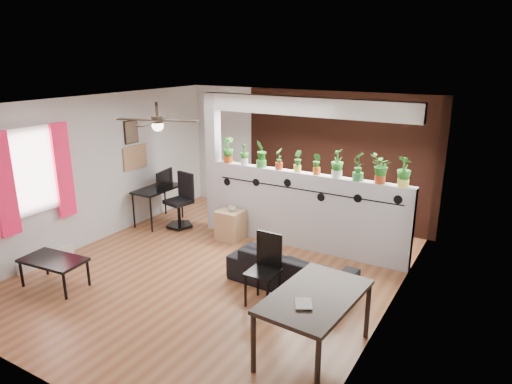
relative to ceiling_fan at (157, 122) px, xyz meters
The scene contains 31 objects.
room_shell 1.33m from the ceiling_fan, 20.56° to the left, with size 6.30×7.10×2.90m.
partition_wall 2.91m from the ceiling_fan, 48.37° to the left, with size 3.60×0.18×1.35m, color #BCBCC1.
ceiling_header 2.41m from the ceiling_fan, 48.37° to the left, with size 3.60×0.18×0.30m, color white.
pier_column 2.09m from the ceiling_fan, 99.77° to the left, with size 0.22×0.20×2.60m, color #BCBCC1.
brick_panel 3.78m from the ceiling_fan, 63.93° to the left, with size 3.90×0.05×2.60m, color brown.
vine_decal 2.64m from the ceiling_fan, 46.80° to the left, with size 3.31×0.01×0.30m.
window_assembly 2.13m from the ceiling_fan, 152.87° to the right, with size 0.09×1.30×1.55m.
baseboard_heater 2.96m from the ceiling_fan, 152.65° to the right, with size 0.08×1.00×0.18m, color silver.
corkboard 2.38m from the ceiling_fan, 144.85° to the left, with size 0.03×0.60×0.45m, color #A3764E.
framed_art 2.19m from the ceiling_fan, 145.97° to the left, with size 0.03×0.34×0.44m.
ceiling_fan is the anchor object (origin of this frame).
potted_plant_0 1.94m from the ceiling_fan, 89.36° to the left, with size 0.30×0.27×0.46m.
potted_plant_1 1.99m from the ceiling_fan, 78.35° to the left, with size 0.23×0.21×0.38m.
potted_plant_2 2.07m from the ceiling_fan, 68.14° to the left, with size 0.27×0.30×0.48m.
potted_plant_3 2.23m from the ceiling_fan, 59.19° to the left, with size 0.22×0.23×0.37m.
potted_plant_4 2.42m from the ceiling_fan, 51.64° to the left, with size 0.22×0.22×0.36m.
potted_plant_5 2.64m from the ceiling_fan, 45.39° to the left, with size 0.22×0.21×0.36m.
potted_plant_6 2.88m from the ceiling_fan, 40.24° to the left, with size 0.21×0.25×0.47m.
potted_plant_7 3.15m from the ceiling_fan, 36.00° to the left, with size 0.27×0.30×0.47m.
potted_plant_8 3.43m from the ceiling_fan, 32.47° to the left, with size 0.24×0.27×0.46m.
potted_plant_9 3.72m from the ceiling_fan, 29.51° to the left, with size 0.30×0.27×0.47m.
sofa 2.91m from the ceiling_fan, 12.42° to the left, with size 1.75×0.69×0.51m, color black.
cube_shelf 2.52m from the ceiling_fan, 79.59° to the left, with size 0.45×0.40×0.55m, color tan.
cup 2.27m from the ceiling_fan, 77.70° to the left, with size 0.13×0.13×0.10m, color gray.
computer_desk 2.64m from the ceiling_fan, 134.80° to the left, with size 0.54×1.01×0.73m.
monitor 2.63m from the ceiling_fan, 132.01° to the left, with size 0.05×0.32×0.18m, color black.
office_chair 2.56m from the ceiling_fan, 120.99° to the left, with size 0.55×0.55×1.05m.
dining_table 3.46m from the ceiling_fan, 16.48° to the right, with size 0.93×1.43×0.75m.
book 3.43m from the ceiling_fan, 22.42° to the right, with size 0.18×0.24×0.02m, color gray.
folding_chair 2.58m from the ceiling_fan, ahead, with size 0.40×0.40×0.99m.
coffee_table 2.52m from the ceiling_fan, 126.11° to the right, with size 0.98×0.60×0.43m.
Camera 1 is at (3.80, -5.32, 3.26)m, focal length 32.00 mm.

